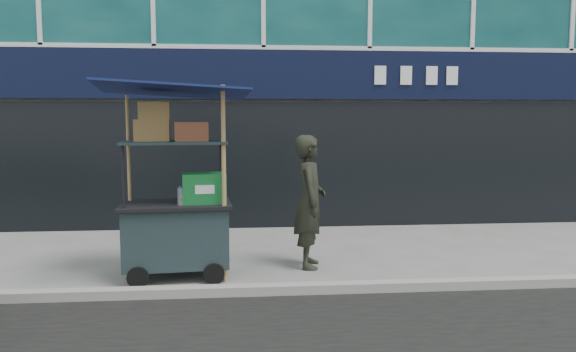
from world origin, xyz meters
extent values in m
plane|color=slate|center=(0.00, 0.00, 0.00)|extent=(80.00, 80.00, 0.00)
cube|color=#999A91|center=(0.00, -0.20, 0.06)|extent=(80.00, 0.18, 0.12)
cube|color=black|center=(0.00, 3.86, 2.90)|extent=(15.68, 0.06, 0.90)
cube|color=black|center=(0.00, 3.90, 1.20)|extent=(15.68, 0.04, 2.40)
cube|color=black|center=(-1.32, 0.65, 0.56)|extent=(1.40, 0.89, 0.78)
cylinder|color=black|center=(-1.75, 0.20, 0.13)|extent=(0.27, 0.08, 0.27)
cylinder|color=black|center=(-0.81, 0.28, 0.13)|extent=(0.27, 0.08, 0.27)
cube|color=black|center=(-1.32, 0.65, 0.97)|extent=(1.50, 0.99, 0.04)
cylinder|color=black|center=(-1.90, 0.27, 1.37)|extent=(0.04, 0.04, 0.84)
cylinder|color=black|center=(-0.68, 0.37, 1.37)|extent=(0.04, 0.04, 0.84)
cylinder|color=black|center=(-1.96, 0.94, 1.37)|extent=(0.04, 0.04, 0.84)
cylinder|color=black|center=(-0.73, 1.04, 1.37)|extent=(0.04, 0.04, 0.84)
cube|color=black|center=(-1.32, 0.65, 1.79)|extent=(1.40, 0.89, 0.03)
cylinder|color=olive|center=(-0.68, 0.37, 1.26)|extent=(0.06, 0.06, 2.51)
cylinder|color=olive|center=(-1.96, 0.94, 1.20)|extent=(0.05, 0.05, 2.40)
cube|color=#0B183F|center=(-1.32, 0.65, 2.46)|extent=(2.01, 1.49, 0.22)
cube|color=#0D5620|center=(-0.94, 0.63, 1.19)|extent=(0.59, 0.44, 0.39)
cylinder|color=silver|center=(-1.23, 0.44, 1.11)|extent=(0.08, 0.08, 0.22)
cylinder|color=#192DC2|center=(-1.23, 0.44, 1.23)|extent=(0.04, 0.04, 0.02)
cube|color=olive|center=(-1.60, 0.69, 1.94)|extent=(0.47, 0.37, 0.28)
cube|color=olive|center=(-1.09, 0.62, 1.93)|extent=(0.45, 0.35, 0.25)
cube|color=olive|center=(-1.56, 0.67, 2.19)|extent=(0.41, 0.32, 0.22)
imported|color=black|center=(0.50, 1.01, 0.93)|extent=(0.52, 0.73, 1.87)
camera|label=1|loc=(-0.50, -6.71, 2.12)|focal=35.00mm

